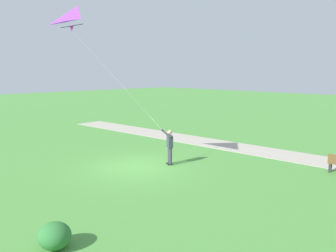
{
  "coord_description": "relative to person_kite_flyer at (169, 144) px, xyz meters",
  "views": [
    {
      "loc": [
        9.86,
        12.05,
        4.53
      ],
      "look_at": [
        -0.68,
        1.44,
        2.08
      ],
      "focal_mm": 35.27,
      "sensor_mm": 36.0,
      "label": 1
    }
  ],
  "objects": [
    {
      "name": "walkway_path",
      "position": [
        -5.64,
        1.13,
        -1.04
      ],
      "size": [
        4.72,
        32.09,
        0.02
      ],
      "primitive_type": "cube",
      "rotation": [
        0.0,
        0.0,
        0.07
      ],
      "color": "#ADA393",
      "rests_on": "ground"
    },
    {
      "name": "ground_plane",
      "position": [
        1.34,
        -0.87,
        -1.05
      ],
      "size": [
        120.0,
        120.0,
        0.0
      ],
      "primitive_type": "plane",
      "color": "#4C8E3D"
    },
    {
      "name": "flying_kite",
      "position": [
        3.55,
        -2.04,
        5.72
      ],
      "size": [
        3.67,
        2.83,
        5.49
      ],
      "color": "purple"
    },
    {
      "name": "person_kite_flyer",
      "position": [
        0.0,
        0.0,
        0.0
      ],
      "size": [
        0.62,
        0.51,
        1.83
      ],
      "color": "#232328",
      "rests_on": "ground"
    },
    {
      "name": "lakeside_shrub",
      "position": [
        7.68,
        3.46,
        -0.7
      ],
      "size": [
        0.84,
        0.91,
        0.7
      ],
      "primitive_type": "ellipsoid",
      "color": "#2D7033",
      "rests_on": "ground"
    }
  ]
}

